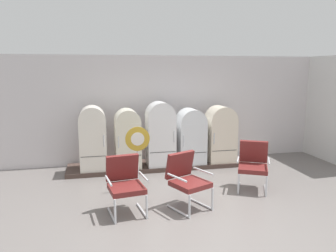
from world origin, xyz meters
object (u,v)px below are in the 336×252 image
(refrigerator_4, at_px, (221,133))
(armchair_right, at_px, (253,163))
(armchair_left, at_px, (125,182))
(sign_stand, at_px, (138,158))
(refrigerator_0, at_px, (93,136))
(refrigerator_1, at_px, (128,136))
(armchair_center, at_px, (187,178))
(refrigerator_2, at_px, (160,132))
(refrigerator_3, at_px, (191,135))

(refrigerator_4, bearing_deg, armchair_right, -89.39)
(armchair_left, distance_m, sign_stand, 1.09)
(refrigerator_0, relative_size, refrigerator_1, 1.06)
(armchair_left, distance_m, armchair_center, 1.12)
(refrigerator_2, bearing_deg, armchair_right, -47.62)
(refrigerator_2, height_order, armchair_left, refrigerator_2)
(refrigerator_0, bearing_deg, refrigerator_4, -0.50)
(refrigerator_1, xyz_separation_m, sign_stand, (0.07, -1.36, -0.18))
(refrigerator_4, bearing_deg, sign_stand, -150.35)
(armchair_left, distance_m, armchair_right, 2.80)
(refrigerator_1, relative_size, refrigerator_2, 0.90)
(refrigerator_0, relative_size, refrigerator_4, 1.05)
(refrigerator_0, bearing_deg, armchair_center, -55.61)
(refrigerator_2, relative_size, armchair_right, 1.59)
(refrigerator_3, relative_size, armchair_right, 1.40)
(armchair_right, xyz_separation_m, armchair_center, (-1.62, -0.60, 0.00))
(refrigerator_0, distance_m, sign_stand, 1.66)
(refrigerator_2, bearing_deg, armchair_center, -89.76)
(refrigerator_0, xyz_separation_m, refrigerator_2, (1.65, -0.04, 0.03))
(armchair_center, bearing_deg, refrigerator_2, 90.24)
(refrigerator_2, bearing_deg, sign_stand, -119.14)
(refrigerator_4, height_order, armchair_left, refrigerator_4)
(refrigerator_4, distance_m, sign_stand, 2.72)
(refrigerator_4, bearing_deg, refrigerator_0, 179.50)
(armchair_center, bearing_deg, refrigerator_1, 108.82)
(refrigerator_1, distance_m, refrigerator_4, 2.43)
(refrigerator_2, bearing_deg, refrigerator_0, 178.73)
(refrigerator_0, relative_size, armchair_right, 1.53)
(refrigerator_0, bearing_deg, refrigerator_2, -1.27)
(armchair_left, bearing_deg, refrigerator_1, 83.09)
(refrigerator_2, relative_size, refrigerator_4, 1.10)
(armchair_center, relative_size, sign_stand, 0.75)
(armchair_center, bearing_deg, armchair_left, 178.28)
(refrigerator_0, height_order, armchair_right, refrigerator_0)
(armchair_right, height_order, sign_stand, sign_stand)
(armchair_left, xyz_separation_m, sign_stand, (0.36, 1.02, 0.13))
(refrigerator_0, relative_size, armchair_left, 1.53)
(refrigerator_3, relative_size, sign_stand, 1.04)
(refrigerator_1, distance_m, armchair_center, 2.58)
(refrigerator_1, bearing_deg, refrigerator_4, -0.52)
(refrigerator_3, relative_size, armchair_left, 1.40)
(refrigerator_2, xyz_separation_m, sign_stand, (-0.74, -1.33, -0.27))
(refrigerator_4, bearing_deg, armchair_center, -123.79)
(refrigerator_3, height_order, refrigerator_4, refrigerator_4)
(refrigerator_4, xyz_separation_m, armchair_center, (-1.61, -2.40, -0.31))
(armchair_right, bearing_deg, refrigerator_0, 150.91)
(refrigerator_4, bearing_deg, refrigerator_2, -179.71)
(sign_stand, bearing_deg, refrigerator_4, 29.65)
(refrigerator_0, xyz_separation_m, refrigerator_3, (2.46, -0.01, -0.08))
(refrigerator_3, relative_size, armchair_center, 1.40)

